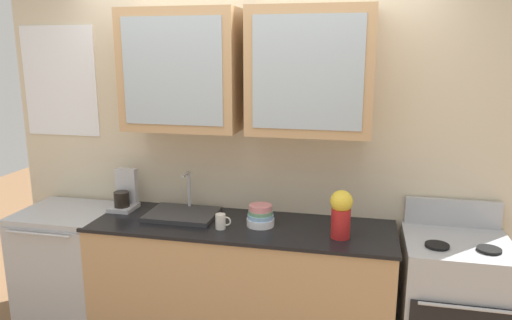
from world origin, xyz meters
The scene contains 9 objects.
back_wall_unit centered at (-0.01, 0.30, 1.57)m, with size 3.63×0.45×2.86m.
counter centered at (0.00, 0.00, 0.45)m, with size 2.03×0.63×0.90m.
stove_range centered at (1.37, 0.00, 0.46)m, with size 0.63×0.65×1.08m.
sink_faucet centered at (-0.43, 0.07, 0.92)m, with size 0.47×0.36×0.29m.
bowl_stack centered at (0.14, 0.01, 0.97)m, with size 0.18×0.18×0.14m.
vase centered at (0.66, -0.09, 1.07)m, with size 0.14×0.14×0.30m.
cup_near_sink centered at (-0.10, -0.10, 0.95)m, with size 0.10×0.07×0.10m.
dishwasher centered at (-1.31, 0.00, 0.45)m, with size 0.63×0.61×0.90m.
coffee_maker centered at (-0.90, 0.14, 1.01)m, with size 0.17×0.20×0.29m.
Camera 1 is at (0.76, -2.92, 2.03)m, focal length 33.76 mm.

